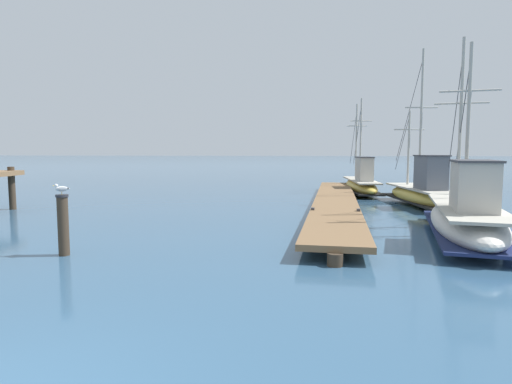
% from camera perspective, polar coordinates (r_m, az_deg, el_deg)
% --- Properties ---
extents(floating_dock, '(2.89, 19.87, 0.53)m').
position_cam_1_polar(floating_dock, '(19.57, 10.41, -1.10)').
color(floating_dock, brown).
rests_on(floating_dock, ground).
extents(fishing_boat_0, '(2.56, 7.23, 7.27)m').
position_cam_1_polar(fishing_boat_0, '(21.57, 21.08, 0.04)').
color(fishing_boat_0, gold).
rests_on(fishing_boat_0, ground).
extents(fishing_boat_1, '(3.15, 8.42, 6.26)m').
position_cam_1_polar(fishing_boat_1, '(14.03, 25.99, -2.83)').
color(fishing_boat_1, silver).
rests_on(fishing_boat_1, ground).
extents(fishing_boat_2, '(1.83, 8.05, 5.69)m').
position_cam_1_polar(fishing_boat_2, '(26.62, 13.68, 1.15)').
color(fishing_boat_2, gold).
rests_on(fishing_boat_2, ground).
extents(mooring_piling, '(0.30, 0.30, 1.51)m').
position_cam_1_polar(mooring_piling, '(11.65, -24.05, -3.83)').
color(mooring_piling, '#3D3023').
rests_on(mooring_piling, ground).
extents(perched_seagull, '(0.35, 0.26, 0.27)m').
position_cam_1_polar(perched_seagull, '(11.55, -24.19, 0.43)').
color(perched_seagull, gold).
rests_on(perched_seagull, mooring_piling).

